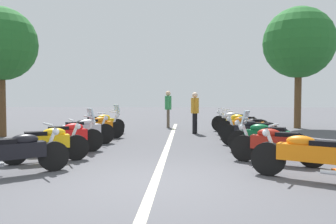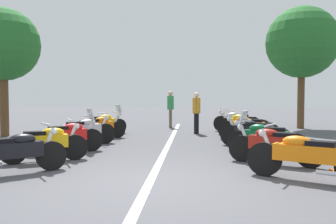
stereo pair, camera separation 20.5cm
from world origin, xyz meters
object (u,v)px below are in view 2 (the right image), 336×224
Objects in this scene: motorcycle_left_row_1 at (46,143)px; motorcycle_right_row_0 at (306,156)px; motorcycle_right_row_3 at (253,132)px; motorcycle_left_row_0 at (14,152)px; motorcycle_left_row_2 at (68,136)px; motorcycle_right_row_1 at (273,144)px; motorcycle_right_row_5 at (243,124)px; motorcycle_right_row_2 at (265,138)px; motorcycle_left_row_3 at (83,131)px; bystander_0 at (171,106)px; roadside_tree_0 at (3,45)px; bystander_2 at (196,109)px; roadside_tree_1 at (302,43)px; motorcycle_right_row_6 at (236,121)px; motorcycle_left_row_4 at (98,127)px; motorcycle_left_row_5 at (102,123)px; motorcycle_right_row_4 at (247,127)px.

motorcycle_right_row_0 reaches higher than motorcycle_left_row_1.
motorcycle_right_row_3 reaches higher than motorcycle_left_row_1.
motorcycle_left_row_2 is (2.57, -0.14, 0.02)m from motorcycle_left_row_0.
motorcycle_right_row_1 is 1.02× the size of motorcycle_right_row_5.
motorcycle_right_row_0 is 1.03× the size of motorcycle_right_row_3.
motorcycle_right_row_5 reaches higher than motorcycle_right_row_2.
motorcycle_left_row_1 is 1.00× the size of motorcycle_left_row_3.
bystander_0 reaches higher than motorcycle_right_row_2.
bystander_0 is (8.82, 2.87, 0.58)m from motorcycle_right_row_1.
bystander_0 is at bearing -56.47° from roadside_tree_0.
bystander_0 is 1.05× the size of bystander_2.
motorcycle_right_row_2 is (2.82, 0.15, -0.01)m from motorcycle_right_row_0.
bystander_0 is at bearing 90.27° from roadside_tree_1.
motorcycle_right_row_6 is (6.89, -5.24, 0.02)m from motorcycle_left_row_1.
motorcycle_left_row_4 is at bearing 46.12° from motorcycle_right_row_5.
motorcycle_left_row_4 is at bearing -100.16° from roadside_tree_0.
roadside_tree_0 is (-0.73, 3.57, 2.99)m from motorcycle_left_row_5.
bystander_2 reaches higher than motorcycle_left_row_5.
motorcycle_left_row_3 is at bearing -0.65° from motorcycle_right_row_1.
motorcycle_right_row_2 is 8.10m from bystander_0.
motorcycle_right_row_6 reaches higher than motorcycle_right_row_4.
motorcycle_right_row_2 is at bearing -111.24° from roadside_tree_0.
motorcycle_right_row_1 is at bearing 122.24° from motorcycle_right_row_3.
motorcycle_right_row_6 reaches higher than motorcycle_left_row_4.
motorcycle_left_row_3 is 5.44m from motorcycle_right_row_4.
bystander_0 is 2.87m from bystander_2.
motorcycle_left_row_4 is 0.91× the size of motorcycle_right_row_0.
bystander_2 is (7.74, 1.88, 0.52)m from motorcycle_right_row_0.
motorcycle_right_row_4 is 1.10× the size of bystander_0.
motorcycle_left_row_5 is at bearing 2.90° from motorcycle_right_row_3.
motorcycle_left_row_0 is 0.36× the size of roadside_tree_0.
motorcycle_left_row_0 is 0.87× the size of motorcycle_right_row_0.
motorcycle_right_row_6 is at bearing -8.69° from motorcycle_left_row_4.
motorcycle_left_row_2 is 2.95m from motorcycle_left_row_4.
motorcycle_right_row_6 is at bearing -55.25° from motorcycle_right_row_5.
motorcycle_right_row_4 is 1.01× the size of motorcycle_right_row_5.
roadside_tree_1 is (2.63, -4.91, 3.02)m from bystander_2.
motorcycle_right_row_1 reaches higher than motorcycle_left_row_4.
bystander_0 reaches higher than motorcycle_left_row_3.
roadside_tree_0 reaches higher than motorcycle_right_row_1.
motorcycle_right_row_0 is at bearing -76.15° from motorcycle_left_row_3.
motorcycle_left_row_1 is 0.92× the size of motorcycle_right_row_2.
roadside_tree_1 reaches higher than motorcycle_left_row_0.
motorcycle_left_row_2 is 0.35× the size of roadside_tree_0.
roadside_tree_0 is at bearing 82.45° from motorcycle_left_row_0.
bystander_2 reaches higher than motorcycle_right_row_2.
motorcycle_left_row_1 is at bearing -127.18° from motorcycle_left_row_4.
bystander_2 is (-0.60, 1.67, 0.51)m from motorcycle_right_row_6.
motorcycle_right_row_0 is 1.03× the size of motorcycle_right_row_5.
motorcycle_left_row_3 is 1.00× the size of motorcycle_left_row_4.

